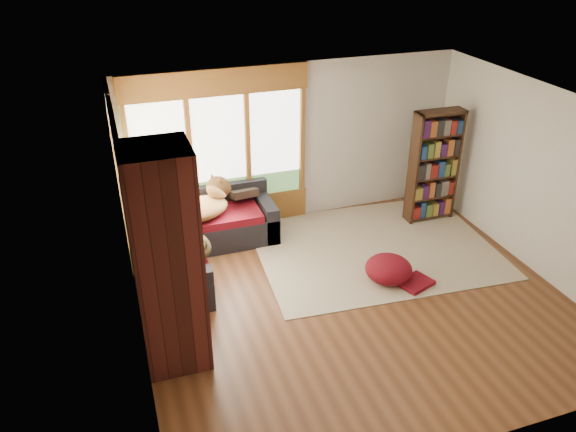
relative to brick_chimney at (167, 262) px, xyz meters
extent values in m
plane|color=#552E17|center=(2.40, 0.35, -1.30)|extent=(5.50, 5.50, 0.00)
plane|color=white|center=(2.40, 0.35, 1.30)|extent=(5.50, 5.50, 0.00)
cube|color=silver|center=(2.40, 2.85, 0.00)|extent=(5.50, 0.04, 2.60)
cube|color=silver|center=(2.40, -2.15, 0.00)|extent=(5.50, 0.04, 2.60)
cube|color=silver|center=(-0.35, 0.35, 0.00)|extent=(0.04, 5.00, 2.60)
cube|color=silver|center=(5.15, 0.35, 0.00)|extent=(0.04, 5.00, 2.60)
cube|color=#9B6327|center=(1.20, 2.82, 0.05)|extent=(2.82, 0.10, 1.90)
cube|color=white|center=(1.20, 2.82, 0.05)|extent=(2.54, 0.09, 1.62)
cube|color=#9B6327|center=(-0.32, 1.55, 0.05)|extent=(0.10, 2.62, 1.90)
cube|color=white|center=(-0.32, 1.55, 0.05)|extent=(0.09, 2.36, 1.62)
cube|color=#729764|center=(-0.29, 2.38, 0.45)|extent=(0.03, 0.72, 0.90)
cube|color=#471914|center=(0.00, 0.00, 0.00)|extent=(0.70, 0.70, 2.60)
cube|color=black|center=(0.75, 2.40, -1.09)|extent=(2.20, 0.90, 0.42)
cube|color=black|center=(0.75, 2.75, -0.69)|extent=(2.20, 0.20, 0.38)
cube|color=black|center=(1.75, 2.40, -1.00)|extent=(0.20, 0.90, 0.60)
cube|color=maroon|center=(0.65, 2.28, -0.82)|extent=(1.90, 0.66, 0.12)
cube|color=black|center=(0.10, 1.75, -1.09)|extent=(0.90, 2.20, 0.42)
cube|color=black|center=(-0.25, 1.75, -0.69)|extent=(0.20, 2.20, 0.38)
cube|color=black|center=(0.10, 0.75, -1.00)|extent=(0.90, 0.20, 0.60)
cube|color=maroon|center=(0.22, 1.40, -0.82)|extent=(0.66, 1.20, 0.12)
cube|color=maroon|center=(0.22, 2.35, -0.82)|extent=(0.66, 0.66, 0.12)
cube|color=silver|center=(3.25, 1.43, -1.29)|extent=(3.73, 2.96, 0.01)
cube|color=#3A2113|center=(4.92, 2.04, -0.36)|extent=(0.04, 0.27, 1.88)
cube|color=#3A2113|center=(4.16, 2.04, -0.36)|extent=(0.04, 0.27, 1.88)
cube|color=#3A2113|center=(4.54, 2.16, -0.36)|extent=(0.80, 0.02, 1.88)
cube|color=#3A2113|center=(4.54, 2.04, -1.24)|extent=(0.72, 0.25, 0.03)
cube|color=#3A2113|center=(4.54, 2.04, -0.88)|extent=(0.72, 0.25, 0.03)
cube|color=#3A2113|center=(4.54, 2.04, -0.53)|extent=(0.72, 0.25, 0.03)
cube|color=#3A2113|center=(4.54, 2.04, -0.17)|extent=(0.72, 0.25, 0.03)
cube|color=#3A2113|center=(4.54, 2.04, 0.18)|extent=(0.72, 0.25, 0.03)
cube|color=#3A2113|center=(4.54, 2.04, 0.54)|extent=(0.72, 0.25, 0.03)
cube|color=#726659|center=(4.54, 2.02, -0.36)|extent=(0.68, 0.19, 1.72)
ellipsoid|color=maroon|center=(3.04, 0.61, -1.11)|extent=(0.80, 0.80, 0.36)
ellipsoid|color=brown|center=(0.76, 2.25, -0.55)|extent=(1.02, 0.85, 0.29)
sphere|color=brown|center=(1.05, 2.37, -0.40)|extent=(0.46, 0.46, 0.35)
cone|color=brown|center=(1.00, 2.35, -0.26)|extent=(0.17, 0.17, 0.15)
ellipsoid|color=black|center=(0.43, 1.32, -0.58)|extent=(0.66, 0.85, 0.25)
sphere|color=black|center=(0.37, 1.58, -0.46)|extent=(0.37, 0.37, 0.30)
cone|color=black|center=(0.38, 1.53, -0.33)|extent=(0.14, 0.14, 0.13)
cube|color=#32261D|center=(1.45, 2.61, -0.55)|extent=(0.45, 0.12, 0.45)
cube|color=#32261D|center=(0.85, 2.61, -0.55)|extent=(0.45, 0.12, 0.45)
cube|color=#32261D|center=(-0.08, 2.15, -0.55)|extent=(0.45, 0.12, 0.45)
cube|color=#32261D|center=(-0.08, 1.05, -0.55)|extent=(0.45, 0.12, 0.45)
cube|color=maroon|center=(0.25, 2.61, -0.55)|extent=(0.42, 0.12, 0.42)
camera|label=1|loc=(-0.39, -5.13, 3.24)|focal=35.00mm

